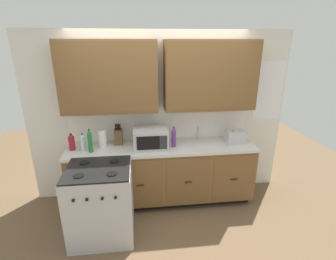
% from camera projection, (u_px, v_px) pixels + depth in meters
% --- Properties ---
extents(ground_plane, '(8.00, 8.00, 0.00)m').
position_uv_depth(ground_plane, '(165.00, 212.00, 3.64)').
color(ground_plane, brown).
extents(wall_unit, '(3.86, 0.40, 2.50)m').
position_uv_depth(wall_unit, '(161.00, 92.00, 3.56)').
color(wall_unit, white).
rests_on(wall_unit, ground_plane).
extents(counter_run, '(2.69, 0.64, 0.92)m').
position_uv_depth(counter_run, '(163.00, 173.00, 3.76)').
color(counter_run, black).
rests_on(counter_run, ground_plane).
extents(stove_range, '(0.76, 0.68, 0.95)m').
position_uv_depth(stove_range, '(101.00, 202.00, 3.08)').
color(stove_range, '#B7B7BC').
rests_on(stove_range, ground_plane).
extents(microwave, '(0.48, 0.37, 0.28)m').
position_uv_depth(microwave, '(151.00, 138.00, 3.52)').
color(microwave, '#B7B7BC').
rests_on(microwave, counter_run).
extents(toaster, '(0.28, 0.18, 0.19)m').
position_uv_depth(toaster, '(236.00, 137.00, 3.70)').
color(toaster, '#B7B7BC').
rests_on(toaster, counter_run).
extents(knife_block, '(0.11, 0.14, 0.31)m').
position_uv_depth(knife_block, '(118.00, 136.00, 3.65)').
color(knife_block, brown).
rests_on(knife_block, counter_run).
extents(sink_faucet, '(0.02, 0.02, 0.20)m').
position_uv_depth(sink_faucet, '(198.00, 133.00, 3.84)').
color(sink_faucet, '#B2B5BA').
rests_on(sink_faucet, counter_run).
extents(paper_towel_roll, '(0.12, 0.12, 0.26)m').
position_uv_depth(paper_towel_roll, '(102.00, 138.00, 3.54)').
color(paper_towel_roll, white).
rests_on(paper_towel_roll, counter_run).
extents(bottle_clear, '(0.07, 0.07, 0.25)m').
position_uv_depth(bottle_clear, '(83.00, 142.00, 3.42)').
color(bottle_clear, silver).
rests_on(bottle_clear, counter_run).
extents(bottle_red, '(0.08, 0.08, 0.24)m').
position_uv_depth(bottle_red, '(72.00, 142.00, 3.45)').
color(bottle_red, maroon).
rests_on(bottle_red, counter_run).
extents(bottle_green, '(0.06, 0.06, 0.33)m').
position_uv_depth(bottle_green, '(90.00, 141.00, 3.37)').
color(bottle_green, '#237A38').
rests_on(bottle_green, counter_run).
extents(bottle_violet, '(0.07, 0.07, 0.30)m').
position_uv_depth(bottle_violet, '(174.00, 137.00, 3.55)').
color(bottle_violet, '#663384').
rests_on(bottle_violet, counter_run).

